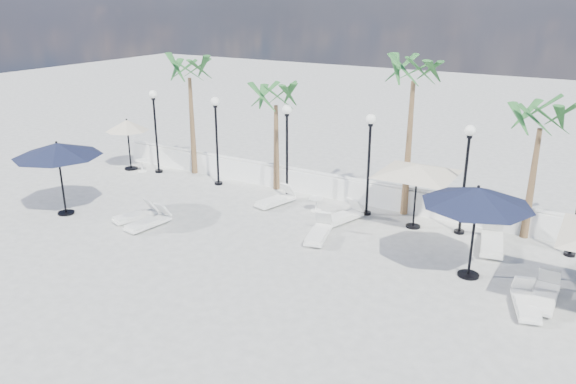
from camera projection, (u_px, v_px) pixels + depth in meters
The scene contains 25 objects.
ground at pixel (276, 286), 16.00m from camera, with size 100.00×100.00×0.00m, color gray.
balustrade at pixel (377, 195), 21.93m from camera, with size 26.00×0.30×1.01m.
lamppost_0 at pixel (155, 120), 25.50m from camera, with size 0.36×0.36×3.84m.
lamppost_1 at pixel (216, 129), 23.82m from camera, with size 0.36×0.36×3.84m.
lamppost_2 at pixel (287, 139), 22.13m from camera, with size 0.36×0.36×3.84m.
lamppost_3 at pixel (369, 151), 20.45m from camera, with size 0.36×0.36×3.84m.
lamppost_4 at pixel (466, 165), 18.76m from camera, with size 0.36×0.36×3.84m.
palm_0 at pixel (189, 75), 24.76m from camera, with size 2.60×2.60×5.50m.
palm_1 at pixel (276, 102), 22.85m from camera, with size 2.60×2.60×4.70m.
palm_2 at pixel (414, 78), 19.65m from camera, with size 2.60×2.60×6.10m.
palm_3 at pixel (541, 124), 17.96m from camera, with size 2.60×2.60×4.90m.
lounger_0 at pixel (135, 215), 20.65m from camera, with size 1.00×1.74×0.62m.
lounger_1 at pixel (148, 222), 19.99m from camera, with size 0.79×1.82×0.66m.
lounger_2 at pixel (276, 200), 22.14m from camera, with size 1.02×1.88×0.67m.
lounger_3 at pixel (342, 216), 20.46m from camera, with size 1.11×1.92×0.68m.
lounger_4 at pixel (319, 232), 19.06m from camera, with size 1.04×1.94×0.70m.
lounger_5 at pixel (492, 241), 18.29m from camera, with size 1.07×2.19×0.79m.
lounger_6 at pixel (526, 303), 14.71m from camera, with size 1.03×1.78×0.64m.
lounger_7 at pixel (545, 295), 15.05m from camera, with size 0.61×1.85×0.69m.
side_table_0 at pixel (142, 164), 26.34m from camera, with size 0.58×0.58×0.56m.
side_table_1 at pixel (316, 203), 21.49m from camera, with size 0.54×0.54×0.53m.
parasol_navy_left at pixel (57, 150), 20.50m from camera, with size 3.21×3.21×2.84m.
parasol_navy_mid at pixel (477, 197), 15.76m from camera, with size 3.16×3.16×2.84m.
parasol_cream_sq_a at pixel (418, 165), 19.32m from camera, with size 5.12×5.12×2.52m.
parasol_cream_small at pixel (127, 126), 26.12m from camera, with size 1.99×1.99×2.45m.
Camera 1 is at (7.55, -12.04, 7.83)m, focal length 35.00 mm.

